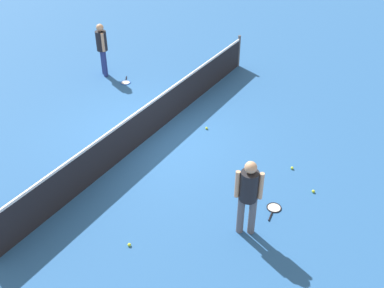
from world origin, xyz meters
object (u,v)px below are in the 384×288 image
Objects in this scene: tennis_ball_midcourt at (207,128)px; tennis_ball_baseline at (292,168)px; tennis_racket_far_player at (126,82)px; tennis_ball_near_player at (129,245)px; tennis_racket_near_player at (274,208)px; tennis_ball_by_net at (313,191)px; player_far_side at (102,45)px; player_near_side at (248,192)px.

tennis_ball_midcourt and tennis_ball_baseline have the same top height.
tennis_racket_far_player is 3.71m from tennis_ball_midcourt.
tennis_racket_near_player is at bearing -39.11° from tennis_ball_near_player.
tennis_racket_near_player is at bearing -115.66° from tennis_racket_far_player.
tennis_ball_near_player is (-5.42, -4.36, 0.02)m from tennis_racket_far_player.
tennis_racket_near_player is 1.04× the size of tennis_racket_far_player.
tennis_racket_far_player is 7.14m from tennis_ball_by_net.
tennis_ball_by_net is (-2.19, -7.75, -0.98)m from player_far_side.
player_near_side is 2.59m from tennis_ball_baseline.
tennis_ball_by_net reaches higher than tennis_racket_far_player.
tennis_ball_near_player is at bearing 140.89° from tennis_racket_near_player.
tennis_racket_far_player is 6.95m from tennis_ball_near_player.
tennis_ball_by_net and tennis_ball_midcourt have the same top height.
player_far_side reaches higher than tennis_ball_by_net.
tennis_racket_near_player is 1.50m from tennis_ball_baseline.
player_near_side reaches higher than tennis_ball_midcourt.
tennis_ball_near_player is (-1.49, 1.71, -0.98)m from player_near_side.
tennis_ball_midcourt is (1.02, 3.27, 0.00)m from tennis_ball_by_net.
tennis_ball_near_player is at bearing -141.19° from tennis_racket_far_player.
tennis_ball_midcourt is (1.96, 2.74, 0.02)m from tennis_racket_near_player.
player_near_side reaches higher than tennis_ball_by_net.
tennis_ball_by_net and tennis_ball_baseline have the same top height.
tennis_ball_near_player is 4.43m from tennis_ball_midcourt.
player_near_side is at bearing -48.99° from tennis_ball_near_player.
tennis_ball_baseline is (3.88, -1.78, 0.00)m from tennis_ball_near_player.
player_near_side is at bearing -122.91° from tennis_racket_far_player.
player_near_side is 3.93m from tennis_ball_midcourt.
tennis_racket_near_player is 9.10× the size of tennis_ball_by_net.
tennis_racket_far_player is at bearing 75.95° from tennis_ball_baseline.
tennis_racket_near_player is at bearing -125.63° from tennis_ball_midcourt.
player_near_side is 2.94× the size of tennis_racket_far_player.
player_near_side reaches higher than tennis_ball_baseline.
tennis_ball_by_net is at bearing -22.54° from player_near_side.
tennis_racket_near_player is 9.10× the size of tennis_ball_baseline.
tennis_racket_near_player is at bearing -173.60° from tennis_ball_baseline.
player_far_side reaches higher than tennis_ball_near_player.
tennis_ball_baseline is at bearing 6.40° from tennis_racket_near_player.
tennis_ball_baseline is (1.49, 0.17, 0.02)m from tennis_racket_near_player.
player_far_side is 25.76× the size of tennis_ball_baseline.
tennis_racket_near_player is 9.10× the size of tennis_ball_midcourt.
player_near_side reaches higher than tennis_racket_near_player.
tennis_ball_by_net is (1.84, -0.76, -0.98)m from player_near_side.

